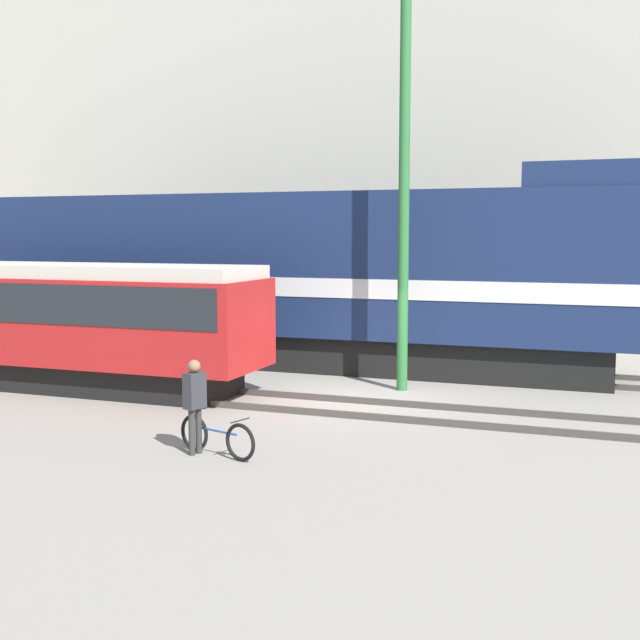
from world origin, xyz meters
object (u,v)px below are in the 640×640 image
Objects in this scene: streetcar at (38,316)px; person at (195,397)px; freight_locomotive at (302,277)px; bicycle at (217,437)px; utility_pole_left at (404,191)px.

streetcar reaches higher than person.
bicycle is at bearing -77.28° from freight_locomotive.
person is at bearing -105.78° from utility_pole_left.
freight_locomotive is at bearing 144.61° from utility_pole_left.
streetcar is 8.32m from bicycle.
person is at bearing -31.92° from streetcar.
utility_pole_left reaches higher than person.
bicycle is 1.02× the size of person.
streetcar is at bearing 149.73° from bicycle.
streetcar is at bearing -163.47° from utility_pole_left.
freight_locomotive is 4.92m from utility_pole_left.
person is (-0.39, -0.03, 0.66)m from bicycle.
utility_pole_left is at bearing 16.53° from streetcar.
bicycle is 0.18× the size of utility_pole_left.
freight_locomotive is at bearing 102.72° from bicycle.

